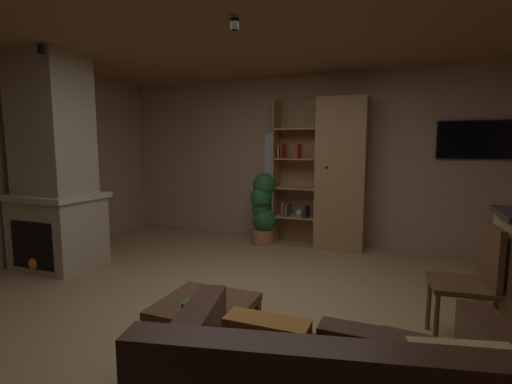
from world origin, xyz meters
name	(u,v)px	position (x,y,z in m)	size (l,w,h in m)	color
floor	(240,315)	(0.00, 0.00, -0.01)	(6.34, 5.47, 0.02)	tan
wall_back	(312,160)	(0.00, 2.77, 1.28)	(6.46, 0.06, 2.55)	tan
ceiling	(238,11)	(0.00, 0.00, 2.56)	(6.34, 5.47, 0.02)	#8E6B47
window_pane_back	(286,160)	(-0.42, 2.73, 1.28)	(0.69, 0.01, 0.81)	white
stone_fireplace	(54,174)	(-2.62, 0.40, 1.15)	(1.00, 0.81, 2.55)	#BCAD8E
bookshelf_cabinet	(335,175)	(0.39, 2.49, 1.07)	(1.32, 0.41, 2.16)	#A87F51
coffee_table	(205,315)	(0.09, -0.77, 0.35)	(0.61, 0.59, 0.44)	brown
table_book_0	(192,303)	(0.03, -0.84, 0.45)	(0.11, 0.10, 0.02)	#387247
dining_chair	(474,277)	(1.81, 0.16, 0.53)	(0.45, 0.45, 0.92)	brown
potted_floor_plant	(263,208)	(-0.63, 2.31, 0.56)	(0.39, 0.40, 1.09)	#B77051
wall_mounted_tv	(474,140)	(2.15, 2.70, 1.57)	(0.89, 0.06, 0.50)	black
track_light_spot_0	(41,49)	(-2.25, 0.03, 2.48)	(0.07, 0.07, 0.09)	black
track_light_spot_1	(235,24)	(-0.05, 0.05, 2.48)	(0.07, 0.07, 0.09)	black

